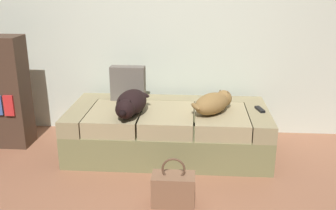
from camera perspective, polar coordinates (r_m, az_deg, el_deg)
name	(u,v)px	position (r m, az deg, el deg)	size (l,w,h in m)	color
back_wall	(173,0)	(4.07, 0.72, 15.21)	(6.40, 0.10, 2.80)	silver
couch	(168,131)	(3.72, 0.06, -3.80)	(1.87, 0.89, 0.45)	olive
dog_dark	(131,103)	(3.47, -5.52, 0.27)	(0.31, 0.61, 0.21)	black
dog_tan	(214,103)	(3.52, 6.77, 0.35)	(0.43, 0.49, 0.19)	olive
tv_remote	(260,109)	(3.68, 13.38, -0.63)	(0.04, 0.15, 0.02)	black
throw_pillow	(128,83)	(3.87, -5.92, 3.21)	(0.34, 0.12, 0.34)	#635B53
handbag	(173,189)	(2.95, 0.79, -12.24)	(0.32, 0.18, 0.38)	brown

